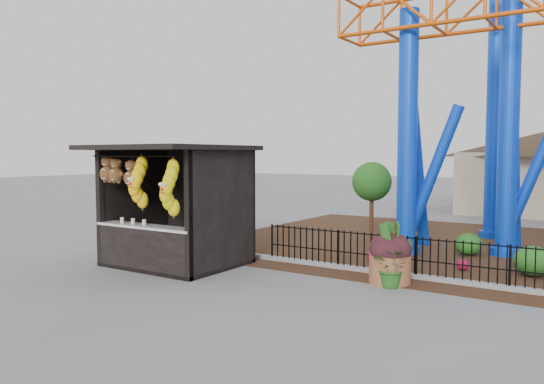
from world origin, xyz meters
The scene contains 9 objects.
ground centered at (0.00, 0.00, 0.00)m, with size 120.00×120.00×0.00m, color slate.
mulch_bed centered at (4.00, 8.00, 0.01)m, with size 18.00×12.00×0.02m, color #331E11.
curb centered at (4.00, 3.00, 0.06)m, with size 18.00×0.18×0.12m, color gray.
prize_booth centered at (-2.99, 0.93, 1.52)m, with size 3.50×3.40×3.12m.
picket_fence centered at (4.90, 3.00, 0.50)m, with size 12.20×0.06×1.00m, color black, non-canonical shape.
terracotta_planter centered at (2.43, 2.29, 0.33)m, with size 0.93×0.93×0.65m, color #995937.
planter_foliage centered at (2.43, 2.29, 0.97)m, with size 0.70×0.70×0.64m, color black.
potted_plant centered at (2.61, 1.96, 0.44)m, with size 0.78×0.68×0.87m, color #2B5C1B.
landscaping centered at (4.59, 5.44, 0.31)m, with size 7.86×3.22×0.71m.
Camera 1 is at (6.66, -8.95, 2.87)m, focal length 35.00 mm.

